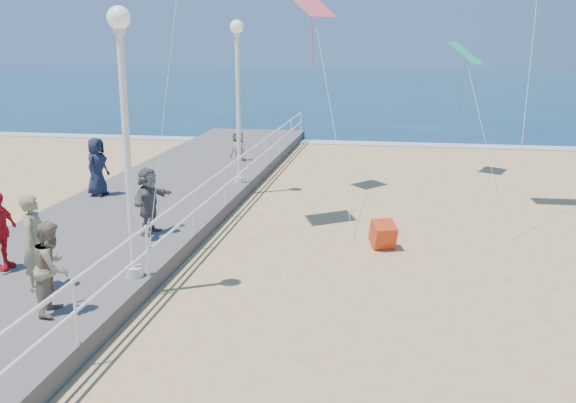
% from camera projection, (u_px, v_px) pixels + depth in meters
% --- Properties ---
extents(ground, '(160.00, 160.00, 0.00)m').
position_uv_depth(ground, '(398.00, 312.00, 12.36)').
color(ground, tan).
rests_on(ground, ground).
extents(ocean, '(160.00, 90.00, 0.05)m').
position_uv_depth(ocean, '(400.00, 84.00, 74.48)').
color(ocean, '#0C2D4D').
rests_on(ocean, ground).
extents(surf_line, '(160.00, 1.20, 0.04)m').
position_uv_depth(surf_line, '(399.00, 144.00, 31.95)').
color(surf_line, white).
rests_on(surf_line, ground).
extents(boardwalk, '(5.00, 44.00, 0.40)m').
position_uv_depth(boardwalk, '(39.00, 279.00, 13.53)').
color(boardwalk, slate).
rests_on(boardwalk, ground).
extents(railing, '(0.05, 42.00, 0.55)m').
position_uv_depth(railing, '(146.00, 237.00, 12.88)').
color(railing, white).
rests_on(railing, boardwalk).
extents(lamp_post_mid, '(0.44, 0.44, 5.32)m').
position_uv_depth(lamp_post_mid, '(125.00, 117.00, 12.33)').
color(lamp_post_mid, white).
rests_on(lamp_post_mid, boardwalk).
extents(lamp_post_far, '(0.44, 0.44, 5.32)m').
position_uv_depth(lamp_post_far, '(238.00, 85.00, 20.93)').
color(lamp_post_far, white).
rests_on(lamp_post_far, boardwalk).
extents(spectator_1, '(0.77, 0.91, 1.67)m').
position_uv_depth(spectator_1, '(52.00, 267.00, 11.22)').
color(spectator_1, gray).
rests_on(spectator_1, boardwalk).
extents(spectator_4, '(0.71, 0.97, 1.80)m').
position_uv_depth(spectator_4, '(97.00, 167.00, 19.76)').
color(spectator_4, '#1A203A').
rests_on(spectator_4, boardwalk).
extents(spectator_5, '(0.76, 1.62, 1.68)m').
position_uv_depth(spectator_5, '(149.00, 201.00, 15.83)').
color(spectator_5, '#5B5C60').
rests_on(spectator_5, boardwalk).
extents(spectator_6, '(0.54, 0.74, 1.88)m').
position_uv_depth(spectator_6, '(35.00, 242.00, 12.29)').
color(spectator_6, gray).
rests_on(spectator_6, boardwalk).
extents(beach_walker_c, '(0.94, 0.87, 1.61)m').
position_uv_depth(beach_walker_c, '(239.00, 150.00, 25.58)').
color(beach_walker_c, gray).
rests_on(beach_walker_c, ground).
extents(box_kite, '(0.76, 0.85, 0.74)m').
position_uv_depth(box_kite, '(383.00, 237.00, 16.06)').
color(box_kite, red).
rests_on(box_kite, ground).
extents(kite_diamond_pink, '(1.60, 1.63, 0.69)m').
position_uv_depth(kite_diamond_pink, '(313.00, 7.00, 21.00)').
color(kite_diamond_pink, '#E4545D').
extents(kite_diamond_green, '(1.52, 1.67, 0.83)m').
position_uv_depth(kite_diamond_green, '(465.00, 53.00, 24.02)').
color(kite_diamond_green, '#25AE7A').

